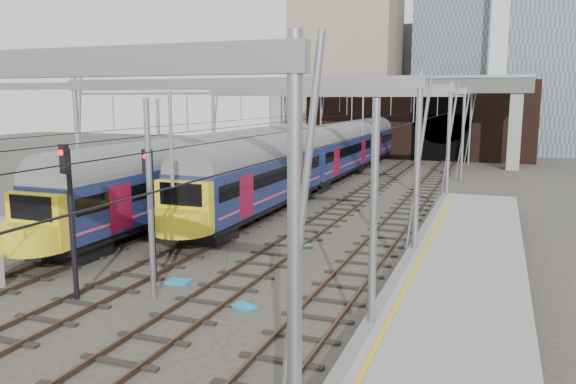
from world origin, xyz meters
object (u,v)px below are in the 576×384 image
at_px(signal_near_left, 70,205).
at_px(signal_near_centre, 151,200).
at_px(train_second, 221,167).
at_px(train_main, 358,144).

xyz_separation_m(signal_near_left, signal_near_centre, (1.51, 2.56, -0.18)).
distance_m(train_second, signal_near_left, 18.34).
bearing_deg(train_main, train_second, -100.48).
relative_size(train_main, train_second, 2.05).
bearing_deg(train_second, signal_near_left, -78.89).
distance_m(train_main, train_second, 22.00).
relative_size(train_second, signal_near_left, 5.92).
bearing_deg(signal_near_left, signal_near_centre, 81.69).
height_order(train_main, signal_near_centre, signal_near_centre).
bearing_deg(train_main, signal_near_left, -90.68).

